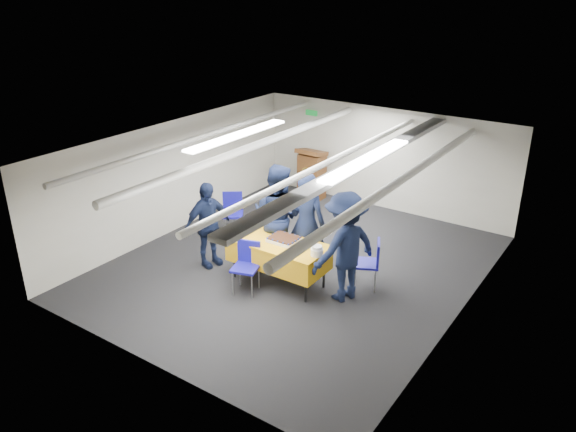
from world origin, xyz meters
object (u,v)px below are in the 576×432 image
at_px(serving_table, 278,253).
at_px(sailor_c, 207,225).
at_px(podium, 312,174).
at_px(chair_near, 247,261).
at_px(chair_left, 233,209).
at_px(sailor_a, 306,223).
at_px(sailor_d, 345,247).
at_px(chair_right, 371,260).
at_px(sheet_cake, 284,239).
at_px(sailor_b, 277,216).

bearing_deg(serving_table, sailor_c, -172.70).
relative_size(podium, chair_near, 1.44).
distance_m(chair_left, sailor_c, 1.45).
xyz_separation_m(serving_table, podium, (-1.67, 3.72, 0.05)).
distance_m(serving_table, sailor_a, 0.73).
distance_m(sailor_a, sailor_d, 1.06).
relative_size(chair_right, sailor_a, 0.46).
relative_size(serving_table, podium, 1.37).
height_order(chair_right, chair_left, same).
bearing_deg(chair_right, sheet_cake, -153.47).
bearing_deg(sailor_c, podium, 17.62).
relative_size(chair_near, chair_right, 1.00).
bearing_deg(chair_left, serving_table, -30.30).
bearing_deg(serving_table, sailor_d, 9.46).
height_order(chair_left, sailor_a, sailor_a).
distance_m(chair_left, sailor_d, 3.29).
xyz_separation_m(podium, sailor_d, (2.83, -3.53, 0.31)).
relative_size(chair_right, sailor_b, 0.45).
distance_m(chair_right, sailor_c, 2.98).
relative_size(sheet_cake, podium, 0.40).
bearing_deg(sheet_cake, sailor_a, 77.36).
relative_size(podium, chair_left, 1.44).
height_order(sheet_cake, chair_left, chair_left).
xyz_separation_m(chair_left, sailor_a, (2.14, -0.55, 0.41)).
height_order(podium, chair_right, podium).
bearing_deg(podium, chair_right, -44.37).
bearing_deg(sailor_a, chair_right, 176.25).
bearing_deg(sheet_cake, sailor_c, -170.35).
bearing_deg(sailor_b, sailor_d, 163.28).
distance_m(podium, sailor_b, 3.47).
height_order(podium, sailor_b, sailor_b).
distance_m(sheet_cake, chair_right, 1.51).
bearing_deg(sailor_d, podium, -119.35).
xyz_separation_m(chair_right, sailor_c, (-2.82, -0.92, 0.27)).
height_order(chair_right, sailor_c, sailor_c).
bearing_deg(sailor_d, sailor_c, -59.84).
bearing_deg(chair_left, chair_near, -44.49).
bearing_deg(chair_right, serving_table, -152.23).
bearing_deg(sheet_cake, chair_near, -122.33).
bearing_deg(serving_table, chair_near, -120.53).
bearing_deg(sailor_c, sheet_cake, -66.18).
distance_m(serving_table, chair_near, 0.57).
height_order(chair_near, sailor_c, sailor_c).
bearing_deg(chair_near, sailor_b, 95.33).
distance_m(serving_table, podium, 4.08).
distance_m(sailor_b, sailor_c, 1.27).
distance_m(serving_table, chair_left, 2.26).
bearing_deg(chair_right, sailor_a, -173.35).
bearing_deg(sailor_d, sailor_b, -79.79).
bearing_deg(sailor_b, serving_table, 121.64).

